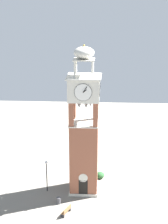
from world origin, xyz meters
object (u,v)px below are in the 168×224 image
object	(u,v)px
clock_tower	(84,135)
lamp_post	(47,171)
park_bench	(66,210)
trash_bin	(59,200)

from	to	relation	value
clock_tower	lamp_post	bearing A→B (deg)	-172.33
clock_tower	park_bench	distance (m)	8.95
clock_tower	lamp_post	xyz separation A→B (m)	(-4.63, -0.62, -4.54)
clock_tower	lamp_post	distance (m)	6.51
lamp_post	clock_tower	bearing A→B (deg)	7.67
lamp_post	trash_bin	distance (m)	4.10
clock_tower	trash_bin	bearing A→B (deg)	-129.95
clock_tower	trash_bin	distance (m)	8.26
lamp_post	trash_bin	world-z (taller)	lamp_post
park_bench	trash_bin	xyz separation A→B (m)	(-1.16, 2.07, -0.08)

